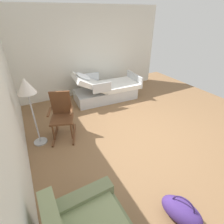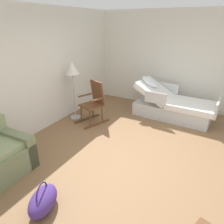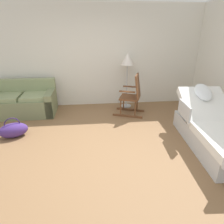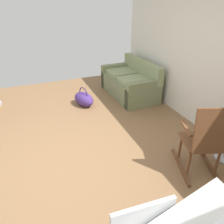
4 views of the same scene
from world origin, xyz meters
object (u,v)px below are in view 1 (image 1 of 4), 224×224
object	(u,v)px
duffel_bag	(181,211)
floor_lamp	(27,91)
rocking_chair	(62,115)
hospital_bed	(106,90)

from	to	relation	value
duffel_bag	floor_lamp	bearing A→B (deg)	29.40
rocking_chair	floor_lamp	world-z (taller)	floor_lamp
floor_lamp	hospital_bed	bearing A→B (deg)	-60.22
hospital_bed	duffel_bag	distance (m)	3.96
hospital_bed	duffel_bag	world-z (taller)	hospital_bed
duffel_bag	rocking_chair	bearing A→B (deg)	18.86
hospital_bed	rocking_chair	xyz separation A→B (m)	(-1.23, 1.68, 0.20)
hospital_bed	rocking_chair	world-z (taller)	rocking_chair
floor_lamp	rocking_chair	bearing A→B (deg)	-84.46
floor_lamp	duffel_bag	bearing A→B (deg)	-150.60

